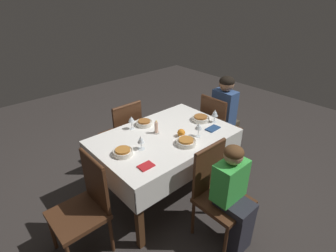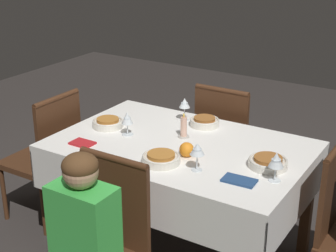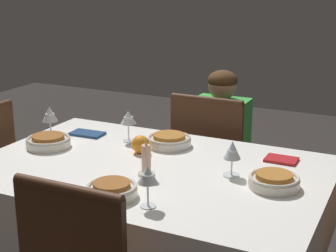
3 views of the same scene
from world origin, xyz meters
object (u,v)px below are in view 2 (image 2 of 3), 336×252
(wine_glass_west, at_px, (276,161))
(bowl_north, at_px, (161,158))
(napkin_spare_side, at_px, (239,180))
(bowl_west, at_px, (268,162))
(chair_south, at_px, (227,140))
(wine_glass_east, at_px, (127,119))
(chair_east, at_px, (48,153))
(bowl_south, at_px, (204,122))
(candle_centerpiece, at_px, (184,129))
(bowl_east, at_px, (108,123))
(wine_glass_north, at_px, (197,150))
(napkin_red_folded, at_px, (82,143))
(orange_fruit, at_px, (187,150))
(wine_glass_south, at_px, (185,104))
(person_child_green, at_px, (77,252))
(dining_table, at_px, (180,158))
(chair_north, at_px, (101,244))

(wine_glass_west, relative_size, bowl_north, 0.75)
(napkin_spare_side, bearing_deg, bowl_north, 3.09)
(bowl_north, bearing_deg, bowl_west, -152.88)
(chair_south, bearing_deg, wine_glass_east, 69.63)
(chair_east, height_order, bowl_south, chair_east)
(bowl_north, relative_size, candle_centerpiece, 1.35)
(bowl_east, bearing_deg, wine_glass_west, 173.01)
(wine_glass_north, relative_size, napkin_red_folded, 1.12)
(wine_glass_east, bearing_deg, orange_fruit, 169.96)
(wine_glass_south, bearing_deg, candle_centerpiece, 119.23)
(chair_east, bearing_deg, bowl_west, 92.73)
(bowl_east, xyz_separation_m, wine_glass_east, (-0.18, 0.04, 0.07))
(wine_glass_south, relative_size, orange_fruit, 1.85)
(chair_east, relative_size, bowl_west, 4.52)
(chair_south, height_order, wine_glass_south, chair_south)
(person_child_green, relative_size, wine_glass_north, 6.80)
(dining_table, bearing_deg, wine_glass_south, -63.07)
(dining_table, height_order, bowl_south, bowl_south)
(chair_south, distance_m, napkin_red_folded, 1.16)
(wine_glass_west, xyz_separation_m, wine_glass_south, (0.80, -0.49, 0.00))
(wine_glass_north, relative_size, napkin_spare_side, 0.89)
(candle_centerpiece, height_order, napkin_red_folded, candle_centerpiece)
(chair_east, xyz_separation_m, wine_glass_west, (-1.61, 0.06, 0.37))
(person_child_green, relative_size, bowl_south, 5.53)
(wine_glass_south, height_order, candle_centerpiece, candle_centerpiece)
(bowl_north, distance_m, bowl_east, 0.62)
(napkin_red_folded, bearing_deg, person_child_green, 127.85)
(dining_table, distance_m, bowl_south, 0.35)
(dining_table, height_order, wine_glass_west, wine_glass_west)
(bowl_west, bearing_deg, wine_glass_east, 2.04)
(wine_glass_north, bearing_deg, wine_glass_west, -165.40)
(dining_table, bearing_deg, person_child_green, 89.64)
(napkin_red_folded, xyz_separation_m, napkin_spare_side, (-0.96, -0.05, 0.00))
(wine_glass_west, bearing_deg, bowl_north, 11.94)
(chair_north, xyz_separation_m, bowl_west, (-0.54, -0.72, 0.28))
(wine_glass_west, bearing_deg, chair_north, 42.91)
(wine_glass_east, xyz_separation_m, bowl_south, (-0.32, -0.38, -0.07))
(person_child_green, relative_size, bowl_north, 5.00)
(bowl_north, height_order, wine_glass_north, wine_glass_north)
(chair_south, height_order, bowl_north, chair_south)
(bowl_north, relative_size, wine_glass_east, 1.42)
(dining_table, xyz_separation_m, chair_north, (0.01, 0.74, -0.16))
(chair_south, relative_size, bowl_west, 4.52)
(napkin_spare_side, bearing_deg, orange_fruit, -17.96)
(chair_east, height_order, wine_glass_west, chair_east)
(bowl_north, bearing_deg, person_child_green, 85.69)
(chair_east, distance_m, wine_glass_east, 0.74)
(wine_glass_east, bearing_deg, bowl_east, -12.77)
(person_child_green, height_order, orange_fruit, person_child_green)
(candle_centerpiece, xyz_separation_m, orange_fruit, (-0.15, 0.22, -0.02))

